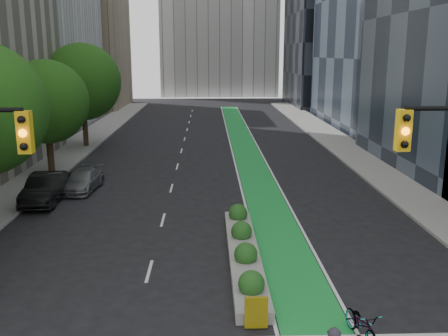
{
  "coord_description": "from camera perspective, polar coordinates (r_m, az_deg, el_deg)",
  "views": [
    {
      "loc": [
        -0.2,
        -11.76,
        8.15
      ],
      "look_at": [
        0.51,
        10.48,
        3.0
      ],
      "focal_mm": 40.0,
      "sensor_mm": 36.0,
      "label": 1
    }
  ],
  "objects": [
    {
      "name": "sidewalk_left",
      "position": [
        39.38,
        -18.91,
        0.49
      ],
      "size": [
        3.6,
        90.0,
        0.15
      ],
      "primitive_type": "cube",
      "color": "gray",
      "rests_on": "ground"
    },
    {
      "name": "sidewalk_right",
      "position": [
        39.5,
        15.9,
        0.74
      ],
      "size": [
        3.6,
        90.0,
        0.15
      ],
      "primitive_type": "cube",
      "color": "gray",
      "rests_on": "ground"
    },
    {
      "name": "bike_lane_paint",
      "position": [
        42.66,
        2.51,
        2.02
      ],
      "size": [
        2.2,
        70.0,
        0.01
      ],
      "primitive_type": "cube",
      "color": "green",
      "rests_on": "ground"
    },
    {
      "name": "building_tan_far",
      "position": [
        80.38,
        -16.74,
        15.97
      ],
      "size": [
        14.0,
        16.0,
        26.0
      ],
      "primitive_type": "cube",
      "color": "tan",
      "rests_on": "ground"
    },
    {
      "name": "building_dark_end",
      "position": [
        82.48,
        12.92,
        16.79
      ],
      "size": [
        14.0,
        18.0,
        28.0
      ],
      "primitive_type": "cube",
      "color": "black",
      "rests_on": "ground"
    },
    {
      "name": "tree_midfar",
      "position": [
        35.59,
        -19.64,
        7.12
      ],
      "size": [
        5.6,
        5.6,
        7.76
      ],
      "color": "black",
      "rests_on": "ground"
    },
    {
      "name": "tree_far",
      "position": [
        45.14,
        -15.88,
        9.43
      ],
      "size": [
        6.6,
        6.6,
        9.0
      ],
      "color": "black",
      "rests_on": "ground"
    },
    {
      "name": "median_planter",
      "position": [
        20.39,
        2.28,
        -9.4
      ],
      "size": [
        1.2,
        10.26,
        1.1
      ],
      "color": "gray",
      "rests_on": "ground"
    },
    {
      "name": "bicycle",
      "position": [
        15.63,
        15.46,
        -16.82
      ],
      "size": [
        1.0,
        1.97,
        0.99
      ],
      "primitive_type": "imported",
      "rotation": [
        0.0,
        0.0,
        0.19
      ],
      "color": "gray",
      "rests_on": "ground"
    },
    {
      "name": "parked_car_left_mid",
      "position": [
        29.48,
        -19.71,
        -2.2
      ],
      "size": [
        1.83,
        4.88,
        1.59
      ],
      "primitive_type": "imported",
      "rotation": [
        0.0,
        0.0,
        0.03
      ],
      "color": "black",
      "rests_on": "ground"
    },
    {
      "name": "parked_car_left_far",
      "position": [
        31.37,
        -15.8,
        -1.37
      ],
      "size": [
        2.06,
        4.36,
        1.23
      ],
      "primitive_type": "imported",
      "rotation": [
        0.0,
        0.0,
        -0.08
      ],
      "color": "#5A5C5F",
      "rests_on": "ground"
    }
  ]
}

